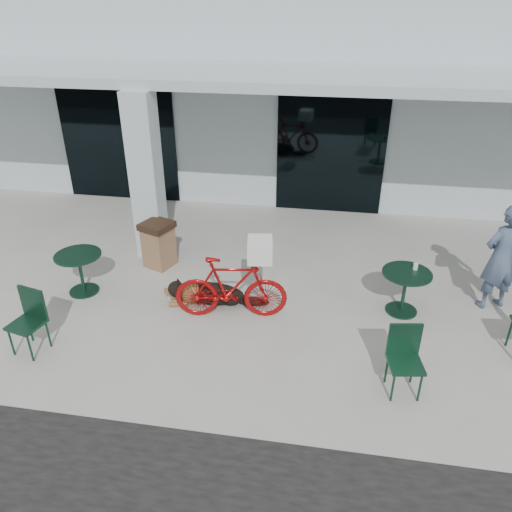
% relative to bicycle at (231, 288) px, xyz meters
% --- Properties ---
extents(ground, '(80.00, 80.00, 0.00)m').
position_rel_bicycle_xyz_m(ground, '(-0.47, -0.40, -0.53)').
color(ground, '#B3B1A8').
rests_on(ground, ground).
extents(building, '(22.00, 7.00, 4.50)m').
position_rel_bicycle_xyz_m(building, '(-0.47, 8.10, 1.72)').
color(building, silver).
rests_on(building, ground).
extents(storefront_glass_left, '(2.80, 0.06, 2.70)m').
position_rel_bicycle_xyz_m(storefront_glass_left, '(-3.67, 4.58, 0.82)').
color(storefront_glass_left, black).
rests_on(storefront_glass_left, ground).
extents(storefront_glass_right, '(2.40, 0.06, 2.70)m').
position_rel_bicycle_xyz_m(storefront_glass_right, '(1.33, 4.58, 0.82)').
color(storefront_glass_right, black).
rests_on(storefront_glass_right, ground).
extents(column, '(0.50, 0.50, 3.12)m').
position_rel_bicycle_xyz_m(column, '(-1.97, 1.90, 1.03)').
color(column, silver).
rests_on(column, ground).
extents(overhang, '(22.00, 2.80, 0.18)m').
position_rel_bicycle_xyz_m(overhang, '(-0.47, 3.20, 2.68)').
color(overhang, silver).
rests_on(overhang, column).
extents(bicycle, '(1.82, 0.75, 1.06)m').
position_rel_bicycle_xyz_m(bicycle, '(0.00, 0.00, 0.00)').
color(bicycle, '#A10D0D').
rests_on(bicycle, ground).
extents(laundry_basket, '(0.44, 0.55, 0.29)m').
position_rel_bicycle_xyz_m(laundry_basket, '(0.44, 0.07, 0.68)').
color(laundry_basket, white).
rests_on(laundry_basket, bicycle).
extents(dog, '(1.33, 0.65, 0.43)m').
position_rel_bicycle_xyz_m(dog, '(-0.40, 0.30, -0.32)').
color(dog, black).
rests_on(dog, ground).
extents(cup_near_dog, '(0.10, 0.10, 0.10)m').
position_rel_bicycle_xyz_m(cup_near_dog, '(-2.92, -0.64, -0.48)').
color(cup_near_dog, white).
rests_on(cup_near_dog, ground).
extents(cafe_table_near, '(1.02, 1.02, 0.73)m').
position_rel_bicycle_xyz_m(cafe_table_near, '(-2.67, 0.29, -0.16)').
color(cafe_table_near, '#133625').
rests_on(cafe_table_near, ground).
extents(cafe_chair_near, '(0.53, 0.56, 0.96)m').
position_rel_bicycle_xyz_m(cafe_chair_near, '(-2.67, -1.32, -0.05)').
color(cafe_chair_near, '#133625').
rests_on(cafe_chair_near, ground).
extents(cafe_table_far, '(0.90, 0.90, 0.73)m').
position_rel_bicycle_xyz_m(cafe_table_far, '(2.70, 0.58, -0.16)').
color(cafe_table_far, '#133625').
rests_on(cafe_table_far, ground).
extents(cafe_chair_far_a, '(0.49, 0.53, 0.94)m').
position_rel_bicycle_xyz_m(cafe_chair_far_a, '(2.53, -1.30, -0.06)').
color(cafe_chair_far_a, '#133625').
rests_on(cafe_chair_far_a, ground).
extents(person, '(0.77, 0.66, 1.80)m').
position_rel_bicycle_xyz_m(person, '(4.15, 1.00, 0.37)').
color(person, '#455774').
rests_on(person, ground).
extents(cup_on_table, '(0.09, 0.09, 0.10)m').
position_rel_bicycle_xyz_m(cup_on_table, '(2.83, 0.70, 0.25)').
color(cup_on_table, white).
rests_on(cup_on_table, cafe_table_far).
extents(trash_receptacle, '(0.67, 0.67, 0.88)m').
position_rel_bicycle_xyz_m(trash_receptacle, '(-1.67, 1.40, -0.09)').
color(trash_receptacle, brown).
rests_on(trash_receptacle, ground).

